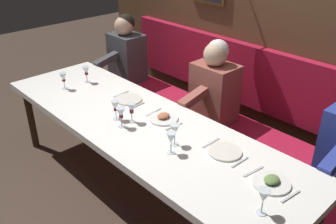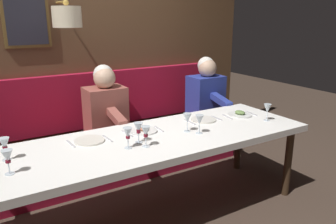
% 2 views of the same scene
% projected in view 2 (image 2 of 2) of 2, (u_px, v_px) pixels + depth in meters
% --- Properties ---
extents(ground_plane, '(12.00, 12.00, 0.00)m').
position_uv_depth(ground_plane, '(144.00, 219.00, 2.91)').
color(ground_plane, '#423328').
extents(dining_table, '(0.90, 2.99, 0.74)m').
position_uv_depth(dining_table, '(142.00, 146.00, 2.72)').
color(dining_table, white).
rests_on(dining_table, ground_plane).
extents(banquette_bench, '(0.52, 3.19, 0.45)m').
position_uv_depth(banquette_bench, '(106.00, 159.00, 3.58)').
color(banquette_bench, maroon).
rests_on(banquette_bench, ground_plane).
extents(back_wall_panel, '(0.59, 4.39, 2.90)m').
position_uv_depth(back_wall_panel, '(81.00, 48.00, 3.74)').
color(back_wall_panel, brown).
rests_on(back_wall_panel, ground_plane).
extents(diner_nearest, '(0.60, 0.40, 0.79)m').
position_uv_depth(diner_nearest, '(206.00, 92.00, 4.07)').
color(diner_nearest, '#283893').
rests_on(diner_nearest, banquette_bench).
extents(diner_near, '(0.60, 0.40, 0.79)m').
position_uv_depth(diner_near, '(106.00, 106.00, 3.43)').
color(diner_near, '#934C42').
rests_on(diner_near, banquette_bench).
extents(place_setting_0, '(0.24, 0.33, 0.05)m').
position_uv_depth(place_setting_0, '(240.00, 114.00, 3.36)').
color(place_setting_0, white).
rests_on(place_setting_0, dining_table).
extents(place_setting_1, '(0.24, 0.31, 0.01)m').
position_uv_depth(place_setting_1, '(204.00, 120.00, 3.20)').
color(place_setting_1, silver).
rests_on(place_setting_1, dining_table).
extents(place_setting_2, '(0.24, 0.32, 0.01)m').
position_uv_depth(place_setting_2, '(90.00, 141.00, 2.67)').
color(place_setting_2, silver).
rests_on(place_setting_2, dining_table).
extents(place_setting_3, '(0.24, 0.32, 0.05)m').
position_uv_depth(place_setting_3, '(143.00, 130.00, 2.89)').
color(place_setting_3, white).
rests_on(place_setting_3, dining_table).
extents(wine_glass_0, '(0.07, 0.07, 0.16)m').
position_uv_depth(wine_glass_0, '(199.00, 120.00, 2.82)').
color(wine_glass_0, silver).
rests_on(wine_glass_0, dining_table).
extents(wine_glass_1, '(0.07, 0.07, 0.16)m').
position_uv_depth(wine_glass_1, '(128.00, 134.00, 2.50)').
color(wine_glass_1, silver).
rests_on(wine_glass_1, dining_table).
extents(wine_glass_2, '(0.07, 0.07, 0.16)m').
position_uv_depth(wine_glass_2, '(267.00, 109.00, 3.17)').
color(wine_glass_2, silver).
rests_on(wine_glass_2, dining_table).
extents(wine_glass_3, '(0.07, 0.07, 0.16)m').
position_uv_depth(wine_glass_3, '(138.00, 129.00, 2.62)').
color(wine_glass_3, silver).
rests_on(wine_glass_3, dining_table).
extents(wine_glass_4, '(0.07, 0.07, 0.16)m').
position_uv_depth(wine_glass_4, '(187.00, 119.00, 2.87)').
color(wine_glass_4, silver).
rests_on(wine_glass_4, dining_table).
extents(wine_glass_5, '(0.07, 0.07, 0.16)m').
position_uv_depth(wine_glass_5, '(7.00, 157.00, 2.08)').
color(wine_glass_5, silver).
rests_on(wine_glass_5, dining_table).
extents(wine_glass_6, '(0.07, 0.07, 0.16)m').
position_uv_depth(wine_glass_6, '(5.00, 145.00, 2.29)').
color(wine_glass_6, silver).
rests_on(wine_glass_6, dining_table).
extents(wine_glass_7, '(0.07, 0.07, 0.16)m').
position_uv_depth(wine_glass_7, '(146.00, 132.00, 2.53)').
color(wine_glass_7, silver).
rests_on(wine_glass_7, dining_table).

